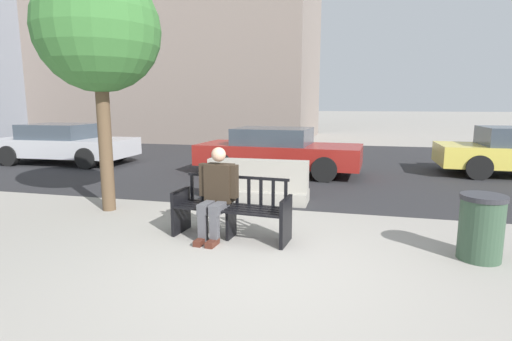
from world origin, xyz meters
name	(u,v)px	position (x,y,z in m)	size (l,w,h in m)	color
ground_plane	(263,269)	(0.00, 0.00, 0.00)	(200.00, 200.00, 0.00)	gray
street_asphalt	(322,163)	(0.00, 8.70, 0.00)	(120.00, 12.00, 0.01)	#28282B
street_bench	(232,211)	(-0.69, 1.00, 0.40)	(1.73, 0.67, 0.88)	black
seated_person	(217,191)	(-0.90, 0.96, 0.69)	(0.59, 0.75, 1.31)	#2D2319
jersey_barrier_centre	(258,185)	(-0.84, 3.20, 0.34)	(2.01, 0.70, 0.84)	#9E998E
street_tree	(98,31)	(-3.34, 1.91, 3.15)	(2.12, 2.12, 4.24)	brown
car_sedan_mid	(64,143)	(-8.17, 6.69, 0.65)	(4.42, 2.09, 1.28)	#B7B7BC
car_sedan_far	(278,151)	(-1.06, 6.46, 0.64)	(4.53, 2.14, 1.27)	maroon
trash_bin	(481,227)	(2.57, 0.94, 0.42)	(0.54, 0.54, 0.83)	#334C38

